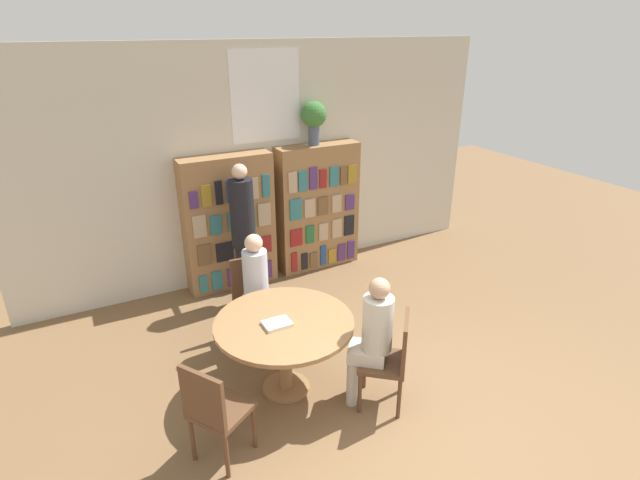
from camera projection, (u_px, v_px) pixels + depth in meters
name	position (u px, v px, depth m)	size (l,w,h in m)	color
ground_plane	(433.00, 432.00, 4.20)	(16.00, 16.00, 0.00)	brown
wall_back	(268.00, 163.00, 6.43)	(6.40, 0.07, 3.00)	beige
bookshelf_left	(229.00, 223.00, 6.26)	(1.13, 0.34, 1.72)	olive
bookshelf_right	(318.00, 207.00, 6.80)	(1.13, 0.34, 1.72)	olive
flower_vase	(314.00, 117.00, 6.30)	(0.33, 0.33, 0.55)	#475166
reading_table	(284.00, 332.00, 4.46)	(1.25, 1.25, 0.74)	olive
chair_near_camera	(214.00, 409.00, 3.74)	(0.55, 0.55, 0.91)	brown
chair_left_side	(253.00, 295.00, 5.31)	(0.42, 0.42, 0.91)	brown
chair_far_side	(392.00, 356.00, 4.32)	(0.56, 0.56, 0.91)	brown
seated_reader_left	(257.00, 285.00, 5.07)	(0.28, 0.38, 1.26)	#B2B7C6
seated_reader_right	(372.00, 334.00, 4.27)	(0.41, 0.41, 1.26)	beige
librarian_standing	(243.00, 221.00, 5.78)	(0.28, 0.55, 1.74)	black
open_book_on_table	(277.00, 324.00, 4.35)	(0.24, 0.18, 0.03)	silver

